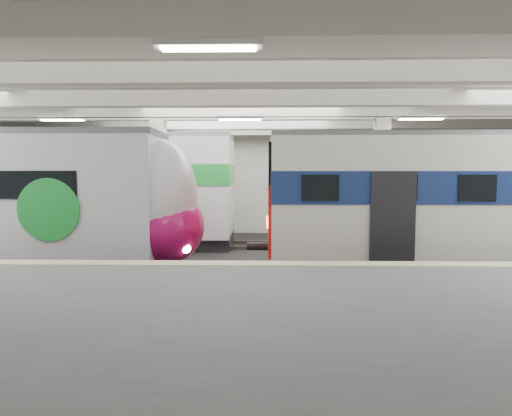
{
  "coord_description": "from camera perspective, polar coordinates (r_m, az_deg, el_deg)",
  "views": [
    {
      "loc": [
        0.84,
        -12.44,
        3.01
      ],
      "look_at": [
        0.56,
        1.0,
        2.0
      ],
      "focal_mm": 30.0,
      "sensor_mm": 36.0,
      "label": 1
    }
  ],
  "objects": [
    {
      "name": "station_hall",
      "position": [
        10.74,
        -3.26,
        5.54
      ],
      "size": [
        36.0,
        24.0,
        5.75
      ],
      "color": "black",
      "rests_on": "ground"
    },
    {
      "name": "older_rer",
      "position": [
        14.01,
        28.38,
        0.52
      ],
      "size": [
        12.68,
        2.8,
        4.22
      ],
      "color": "silver",
      "rests_on": "ground"
    },
    {
      "name": "far_train",
      "position": [
        20.01,
        -25.04,
        2.26
      ],
      "size": [
        14.92,
        3.04,
        4.72
      ],
      "rotation": [
        0.0,
        0.0,
        -0.0
      ],
      "color": "silver",
      "rests_on": "ground"
    }
  ]
}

